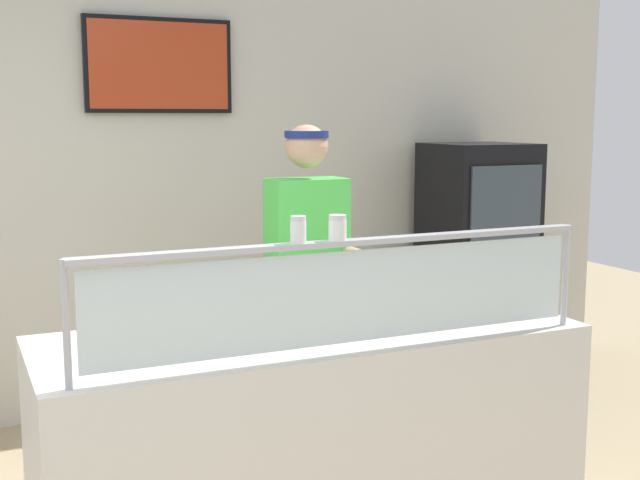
% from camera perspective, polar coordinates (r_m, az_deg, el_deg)
% --- Properties ---
extents(shop_rear_unit, '(6.56, 0.13, 2.70)m').
position_cam_1_polar(shop_rear_unit, '(5.17, -9.95, 3.58)').
color(shop_rear_unit, beige).
rests_on(shop_rear_unit, ground).
extents(serving_counter, '(2.16, 0.80, 0.95)m').
position_cam_1_polar(serving_counter, '(3.46, -0.58, -13.94)').
color(serving_counter, silver).
rests_on(serving_counter, ground).
extents(sneeze_guard, '(1.99, 0.06, 0.42)m').
position_cam_1_polar(sneeze_guard, '(2.95, 2.07, -2.84)').
color(sneeze_guard, '#B2B5BC').
rests_on(sneeze_guard, serving_counter).
extents(pizza_tray, '(0.40, 0.40, 0.04)m').
position_cam_1_polar(pizza_tray, '(3.40, 1.86, -5.60)').
color(pizza_tray, '#9EA0A8').
rests_on(pizza_tray, serving_counter).
extents(pizza_server, '(0.15, 0.29, 0.01)m').
position_cam_1_polar(pizza_server, '(3.39, 2.34, -5.27)').
color(pizza_server, '#ADAFB7').
rests_on(pizza_server, pizza_tray).
extents(parmesan_shaker, '(0.06, 0.06, 0.09)m').
position_cam_1_polar(parmesan_shaker, '(2.83, -1.52, 0.61)').
color(parmesan_shaker, white).
rests_on(parmesan_shaker, sneeze_guard).
extents(pepper_flake_shaker, '(0.06, 0.06, 0.09)m').
position_cam_1_polar(pepper_flake_shaker, '(2.89, 1.22, 0.74)').
color(pepper_flake_shaker, white).
rests_on(pepper_flake_shaker, sneeze_guard).
extents(worker_figure, '(0.41, 0.50, 1.76)m').
position_cam_1_polar(worker_figure, '(4.07, -0.83, -2.67)').
color(worker_figure, '#23232D').
rests_on(worker_figure, ground).
extents(drink_fridge, '(0.64, 0.61, 1.62)m').
position_cam_1_polar(drink_fridge, '(5.66, 10.80, -1.63)').
color(drink_fridge, black).
rests_on(drink_fridge, ground).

